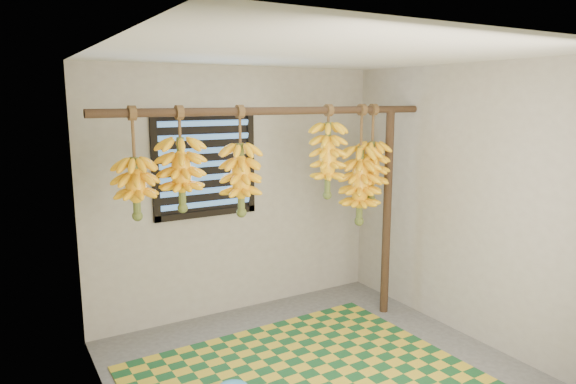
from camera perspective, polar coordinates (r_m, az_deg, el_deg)
floor at (r=4.21m, az=4.02°, el=-19.70°), size 3.00×3.00×0.01m
ceiling at (r=3.66m, az=4.52°, el=15.10°), size 3.00×3.00×0.01m
wall_back at (r=5.04m, az=-5.50°, el=0.01°), size 3.00×0.01×2.40m
wall_left at (r=3.18m, az=-18.87°, el=-6.69°), size 0.01×3.00×2.40m
wall_right at (r=4.75m, az=19.38°, el=-1.16°), size 0.01×3.00×2.40m
window at (r=4.83m, az=-9.19°, el=3.08°), size 1.00×0.04×1.00m
hanging_pole at (r=4.24m, az=-1.04°, el=9.00°), size 3.00×0.06×0.06m
support_post at (r=5.06m, az=10.95°, el=-2.40°), size 0.08×0.08×2.00m
woven_mat at (r=4.13m, az=2.03°, el=-20.16°), size 2.51×2.03×0.01m
banana_bunch_a at (r=3.85m, az=-16.54°, el=0.44°), size 0.30×0.30×0.81m
banana_bunch_b at (r=3.93m, az=-11.76°, el=1.95°), size 0.34×0.34×0.79m
banana_bunch_c at (r=4.13m, az=-5.26°, el=1.40°), size 0.32×0.32×0.88m
banana_bunch_d at (r=4.53m, az=4.44°, el=3.55°), size 0.31×0.31×0.82m
banana_bunch_e at (r=4.78m, az=8.00°, el=0.75°), size 0.37×0.37×1.10m
banana_bunch_f at (r=4.85m, az=9.27°, el=2.34°), size 0.32×0.32×0.89m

